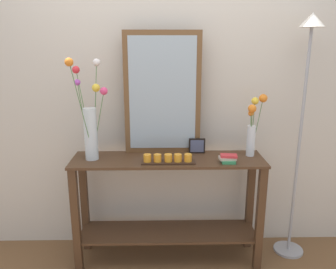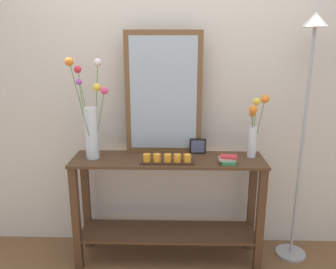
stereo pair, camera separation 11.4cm
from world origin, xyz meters
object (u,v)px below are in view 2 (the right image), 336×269
object	(u,v)px
console_table	(168,199)
picture_frame_small	(198,146)
vase_right	(255,126)
floor_lamp	(307,101)
candle_tray	(167,159)
mirror_leaning	(163,94)
tall_vase_left	(91,121)
book_stack	(228,160)

from	to	relation	value
console_table	picture_frame_small	bearing A→B (deg)	27.98
vase_right	floor_lamp	size ratio (longest dim) A/B	0.25
vase_right	console_table	bearing A→B (deg)	-174.72
vase_right	floor_lamp	distance (m)	0.42
picture_frame_small	floor_lamp	xyz separation A→B (m)	(0.79, -0.06, 0.37)
vase_right	floor_lamp	xyz separation A→B (m)	(0.37, 0.01, 0.19)
console_table	candle_tray	size ratio (longest dim) A/B	3.71
candle_tray	floor_lamp	size ratio (longest dim) A/B	0.20
vase_right	picture_frame_small	xyz separation A→B (m)	(-0.42, 0.06, -0.18)
console_table	candle_tray	bearing A→B (deg)	-92.29
vase_right	candle_tray	world-z (taller)	vase_right
vase_right	mirror_leaning	bearing A→B (deg)	171.93
mirror_leaning	floor_lamp	xyz separation A→B (m)	(1.06, -0.09, -0.04)
tall_vase_left	floor_lamp	world-z (taller)	floor_lamp
mirror_leaning	picture_frame_small	bearing A→B (deg)	-7.34
mirror_leaning	tall_vase_left	bearing A→B (deg)	-163.57
console_table	picture_frame_small	distance (m)	0.47
mirror_leaning	picture_frame_small	xyz separation A→B (m)	(0.27, -0.03, -0.41)
mirror_leaning	floor_lamp	distance (m)	1.07
tall_vase_left	book_stack	distance (m)	1.05
console_table	floor_lamp	xyz separation A→B (m)	(1.02, 0.07, 0.77)
candle_tray	floor_lamp	world-z (taller)	floor_lamp
console_table	book_stack	world-z (taller)	book_stack
candle_tray	vase_right	bearing A→B (deg)	13.66
console_table	vase_right	distance (m)	0.87
console_table	candle_tray	xyz separation A→B (m)	(-0.00, -0.10, 0.36)
tall_vase_left	picture_frame_small	world-z (taller)	tall_vase_left
candle_tray	picture_frame_small	xyz separation A→B (m)	(0.24, 0.22, 0.03)
console_table	tall_vase_left	distance (m)	0.84
console_table	tall_vase_left	world-z (taller)	tall_vase_left
console_table	mirror_leaning	distance (m)	0.82
tall_vase_left	candle_tray	distance (m)	0.63
book_stack	floor_lamp	distance (m)	0.73
vase_right	book_stack	distance (m)	0.34
console_table	mirror_leaning	bearing A→B (deg)	103.88
tall_vase_left	candle_tray	world-z (taller)	tall_vase_left
console_table	mirror_leaning	size ratio (longest dim) A/B	1.55
tall_vase_left	candle_tray	xyz separation A→B (m)	(0.57, -0.10, -0.26)
vase_right	book_stack	world-z (taller)	vase_right
console_table	picture_frame_small	xyz separation A→B (m)	(0.23, 0.12, 0.40)
candle_tray	floor_lamp	bearing A→B (deg)	9.21
tall_vase_left	vase_right	bearing A→B (deg)	2.78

